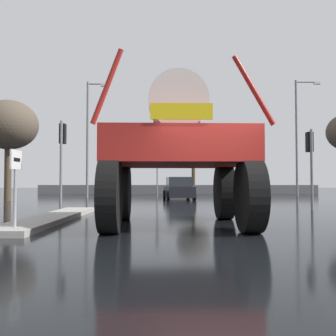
{
  "coord_description": "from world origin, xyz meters",
  "views": [
    {
      "loc": [
        -1.01,
        -7.46,
        1.15
      ],
      "look_at": [
        -0.96,
        5.8,
        1.65
      ],
      "focal_mm": 41.5,
      "sensor_mm": 36.0,
      "label": 1
    }
  ],
  "objects_px": {
    "streetlight_far_right": "(297,132)",
    "oversize_sprayer": "(175,153)",
    "traffic_signal_near_left": "(61,145)",
    "bare_tree_far_center": "(192,145)",
    "lane_arrow_sign": "(14,174)",
    "traffic_signal_far_left": "(156,160)",
    "streetlight_far_left": "(88,134)",
    "bare_tree_left": "(7,125)",
    "sedan_ahead": "(178,189)",
    "traffic_signal_near_right": "(309,151)"
  },
  "relations": [
    {
      "from": "traffic_signal_near_right",
      "to": "streetlight_far_left",
      "type": "height_order",
      "value": "streetlight_far_left"
    },
    {
      "from": "lane_arrow_sign",
      "to": "traffic_signal_near_right",
      "type": "bearing_deg",
      "value": 38.49
    },
    {
      "from": "traffic_signal_near_left",
      "to": "oversize_sprayer",
      "type": "bearing_deg",
      "value": -51.02
    },
    {
      "from": "traffic_signal_near_left",
      "to": "traffic_signal_far_left",
      "type": "bearing_deg",
      "value": 77.26
    },
    {
      "from": "oversize_sprayer",
      "to": "bare_tree_left",
      "type": "xyz_separation_m",
      "value": [
        -10.15,
        13.51,
        2.74
      ]
    },
    {
      "from": "traffic_signal_near_right",
      "to": "traffic_signal_far_left",
      "type": "xyz_separation_m",
      "value": [
        -6.86,
        15.78,
        0.56
      ]
    },
    {
      "from": "sedan_ahead",
      "to": "streetlight_far_left",
      "type": "distance_m",
      "value": 8.05
    },
    {
      "from": "streetlight_far_right",
      "to": "bare_tree_left",
      "type": "distance_m",
      "value": 21.75
    },
    {
      "from": "bare_tree_left",
      "to": "bare_tree_far_center",
      "type": "distance_m",
      "value": 20.92
    },
    {
      "from": "traffic_signal_near_left",
      "to": "streetlight_far_right",
      "type": "bearing_deg",
      "value": 45.02
    },
    {
      "from": "traffic_signal_far_left",
      "to": "sedan_ahead",
      "type": "bearing_deg",
      "value": -74.23
    },
    {
      "from": "bare_tree_left",
      "to": "sedan_ahead",
      "type": "bearing_deg",
      "value": 12.46
    },
    {
      "from": "traffic_signal_far_left",
      "to": "bare_tree_left",
      "type": "relative_size",
      "value": 0.66
    },
    {
      "from": "streetlight_far_right",
      "to": "bare_tree_far_center",
      "type": "height_order",
      "value": "streetlight_far_right"
    },
    {
      "from": "sedan_ahead",
      "to": "oversize_sprayer",
      "type": "bearing_deg",
      "value": 172.63
    },
    {
      "from": "lane_arrow_sign",
      "to": "oversize_sprayer",
      "type": "relative_size",
      "value": 0.34
    },
    {
      "from": "lane_arrow_sign",
      "to": "oversize_sprayer",
      "type": "distance_m",
      "value": 4.1
    },
    {
      "from": "traffic_signal_far_left",
      "to": "traffic_signal_near_right",
      "type": "bearing_deg",
      "value": -66.51
    },
    {
      "from": "lane_arrow_sign",
      "to": "traffic_signal_far_left",
      "type": "height_order",
      "value": "traffic_signal_far_left"
    },
    {
      "from": "oversize_sprayer",
      "to": "sedan_ahead",
      "type": "relative_size",
      "value": 1.22
    },
    {
      "from": "oversize_sprayer",
      "to": "bare_tree_left",
      "type": "distance_m",
      "value": 17.12
    },
    {
      "from": "traffic_signal_far_left",
      "to": "bare_tree_left",
      "type": "distance_m",
      "value": 12.23
    },
    {
      "from": "traffic_signal_near_left",
      "to": "bare_tree_far_center",
      "type": "height_order",
      "value": "bare_tree_far_center"
    },
    {
      "from": "bare_tree_left",
      "to": "traffic_signal_near_right",
      "type": "bearing_deg",
      "value": -25.89
    },
    {
      "from": "traffic_signal_near_left",
      "to": "bare_tree_left",
      "type": "relative_size",
      "value": 0.59
    },
    {
      "from": "traffic_signal_near_right",
      "to": "streetlight_far_left",
      "type": "xyz_separation_m",
      "value": [
        -11.84,
        12.34,
        2.27
      ]
    },
    {
      "from": "lane_arrow_sign",
      "to": "streetlight_far_left",
      "type": "distance_m",
      "value": 20.27
    },
    {
      "from": "lane_arrow_sign",
      "to": "bare_tree_left",
      "type": "height_order",
      "value": "bare_tree_left"
    },
    {
      "from": "traffic_signal_far_left",
      "to": "lane_arrow_sign",
      "type": "bearing_deg",
      "value": -96.29
    },
    {
      "from": "sedan_ahead",
      "to": "bare_tree_far_center",
      "type": "relative_size",
      "value": 0.63
    },
    {
      "from": "streetlight_far_left",
      "to": "bare_tree_far_center",
      "type": "relative_size",
      "value": 1.29
    },
    {
      "from": "traffic_signal_near_left",
      "to": "sedan_ahead",
      "type": "bearing_deg",
      "value": 62.78
    },
    {
      "from": "oversize_sprayer",
      "to": "bare_tree_far_center",
      "type": "height_order",
      "value": "bare_tree_far_center"
    },
    {
      "from": "bare_tree_far_center",
      "to": "bare_tree_left",
      "type": "bearing_deg",
      "value": -127.01
    },
    {
      "from": "lane_arrow_sign",
      "to": "traffic_signal_near_right",
      "type": "relative_size",
      "value": 0.51
    },
    {
      "from": "oversize_sprayer",
      "to": "bare_tree_far_center",
      "type": "relative_size",
      "value": 0.77
    },
    {
      "from": "streetlight_far_right",
      "to": "oversize_sprayer",
      "type": "bearing_deg",
      "value": -116.4
    },
    {
      "from": "lane_arrow_sign",
      "to": "bare_tree_left",
      "type": "relative_size",
      "value": 0.28
    },
    {
      "from": "traffic_signal_near_right",
      "to": "bare_tree_left",
      "type": "relative_size",
      "value": 0.54
    },
    {
      "from": "oversize_sprayer",
      "to": "streetlight_far_left",
      "type": "distance_m",
      "value": 19.33
    },
    {
      "from": "lane_arrow_sign",
      "to": "traffic_signal_near_right",
      "type": "distance_m",
      "value": 12.1
    },
    {
      "from": "lane_arrow_sign",
      "to": "streetlight_far_right",
      "type": "xyz_separation_m",
      "value": [
        14.01,
        22.52,
        3.87
      ]
    },
    {
      "from": "oversize_sprayer",
      "to": "bare_tree_far_center",
      "type": "distance_m",
      "value": 30.48
    },
    {
      "from": "traffic_signal_near_left",
      "to": "streetlight_far_left",
      "type": "relative_size",
      "value": 0.43
    },
    {
      "from": "oversize_sprayer",
      "to": "traffic_signal_near_left",
      "type": "bearing_deg",
      "value": 37.14
    },
    {
      "from": "streetlight_far_left",
      "to": "bare_tree_left",
      "type": "relative_size",
      "value": 1.38
    },
    {
      "from": "oversize_sprayer",
      "to": "sedan_ahead",
      "type": "bearing_deg",
      "value": -3.64
    },
    {
      "from": "traffic_signal_far_left",
      "to": "streetlight_far_left",
      "type": "relative_size",
      "value": 0.48
    },
    {
      "from": "traffic_signal_near_right",
      "to": "bare_tree_left",
      "type": "distance_m",
      "value": 17.81
    },
    {
      "from": "traffic_signal_near_right",
      "to": "traffic_signal_far_left",
      "type": "relative_size",
      "value": 0.82
    }
  ]
}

